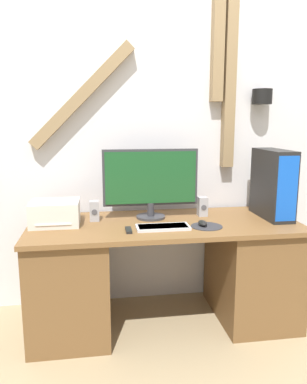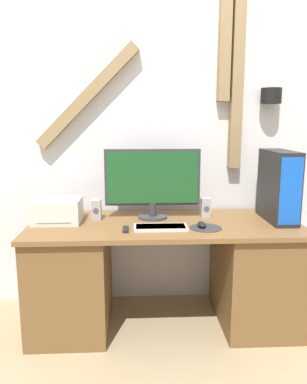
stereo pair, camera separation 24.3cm
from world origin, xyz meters
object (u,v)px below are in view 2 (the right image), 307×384
(computer_tower, at_px, (279,186))
(printer, at_px, (57,211))
(speaker_right, at_px, (206,208))
(speaker_left, at_px, (96,209))
(remote_control, at_px, (126,229))
(mouse, at_px, (202,224))
(keyboard, at_px, (161,227))
(monitor, at_px, (153,180))

(computer_tower, xyz_separation_m, printer, (-1.47, 0.03, -0.16))
(printer, bearing_deg, speaker_right, 4.69)
(speaker_left, xyz_separation_m, remote_control, (0.20, -0.28, -0.06))
(mouse, xyz_separation_m, computer_tower, (0.54, 0.16, 0.21))
(mouse, bearing_deg, computer_tower, 16.10)
(keyboard, height_order, printer, printer)
(remote_control, bearing_deg, monitor, 59.15)
(computer_tower, relative_size, speaker_left, 3.47)
(monitor, distance_m, speaker_right, 0.42)
(printer, distance_m, remote_control, 0.51)
(monitor, xyz_separation_m, speaker_right, (0.37, 0.00, -0.20))
(keyboard, relative_size, printer, 1.08)
(speaker_left, distance_m, speaker_right, 0.75)
(computer_tower, height_order, speaker_right, computer_tower)
(mouse, relative_size, computer_tower, 0.21)
(remote_control, bearing_deg, printer, 154.17)
(speaker_left, xyz_separation_m, speaker_right, (0.75, 0.02, 0.00))
(printer, xyz_separation_m, speaker_right, (1.00, 0.08, -0.01))
(computer_tower, xyz_separation_m, speaker_right, (-0.47, 0.11, -0.17))
(computer_tower, relative_size, speaker_right, 3.47)
(monitor, bearing_deg, speaker_left, -177.61)
(keyboard, bearing_deg, computer_tower, 11.86)
(remote_control, bearing_deg, speaker_right, 28.89)
(computer_tower, bearing_deg, speaker_right, 166.96)
(computer_tower, xyz_separation_m, remote_control, (-1.02, -0.19, -0.23))
(mouse, xyz_separation_m, speaker_left, (-0.68, 0.24, 0.05))
(remote_control, bearing_deg, mouse, 4.73)
(monitor, height_order, remote_control, monitor)
(monitor, xyz_separation_m, mouse, (0.30, -0.26, -0.24))
(mouse, height_order, speaker_right, speaker_right)
(keyboard, distance_m, remote_control, 0.22)
(keyboard, relative_size, computer_tower, 0.71)
(monitor, height_order, computer_tower, monitor)
(speaker_left, height_order, speaker_right, same)
(keyboard, xyz_separation_m, computer_tower, (0.80, 0.17, 0.22))
(printer, bearing_deg, mouse, -10.99)
(monitor, distance_m, computer_tower, 0.84)
(monitor, height_order, mouse, monitor)
(computer_tower, bearing_deg, printer, 179.00)
(monitor, relative_size, speaker_right, 4.81)
(mouse, bearing_deg, keyboard, -177.29)
(speaker_left, bearing_deg, computer_tower, -4.18)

